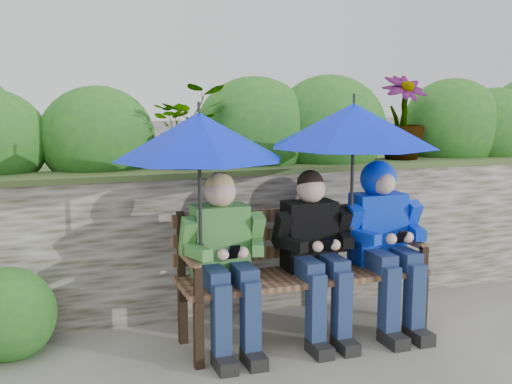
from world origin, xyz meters
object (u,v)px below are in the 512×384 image
object	(u,v)px
park_bench	(300,264)
umbrella_left	(199,136)
boy_left	(225,254)
boy_middle	(315,247)
boy_right	(384,232)
umbrella_right	(353,125)

from	to	relation	value
park_bench	umbrella_left	size ratio (longest dim) A/B	1.59
boy_left	boy_middle	distance (m)	0.60
boy_middle	boy_right	xyz separation A→B (m)	(0.50, 0.01, 0.06)
boy_middle	umbrella_right	size ratio (longest dim) A/B	1.00
park_bench	umbrella_left	bearing A→B (deg)	-171.40
boy_right	boy_left	bearing A→B (deg)	-179.47
park_bench	umbrella_right	bearing A→B (deg)	-8.75
park_bench	boy_middle	distance (m)	0.16
boy_right	umbrella_left	xyz separation A→B (m)	(-1.26, -0.04, 0.66)
boy_left	boy_middle	world-z (taller)	boy_left
umbrella_left	boy_right	bearing A→B (deg)	1.85
park_bench	boy_middle	xyz separation A→B (m)	(0.07, -0.07, 0.12)
umbrella_left	boy_middle	bearing A→B (deg)	2.42
boy_middle	boy_right	distance (m)	0.51
boy_middle	park_bench	bearing A→B (deg)	135.48
boy_left	boy_right	size ratio (longest dim) A/B	0.98
park_bench	boy_left	size ratio (longest dim) A/B	1.46
park_bench	boy_middle	size ratio (longest dim) A/B	1.47
boy_left	boy_right	distance (m)	1.10
park_bench	boy_left	distance (m)	0.54
boy_left	umbrella_left	world-z (taller)	umbrella_left
boy_right	umbrella_right	world-z (taller)	umbrella_right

